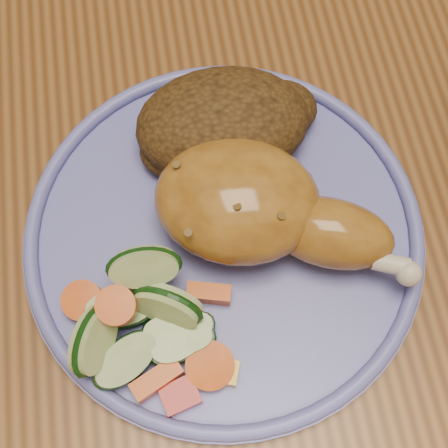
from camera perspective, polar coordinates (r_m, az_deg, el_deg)
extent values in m
plane|color=#53321C|center=(1.18, 3.67, -11.86)|extent=(4.00, 4.00, 0.00)
cube|color=brown|center=(0.48, 8.80, 4.80)|extent=(0.90, 1.40, 0.04)
cylinder|color=#4C2D16|center=(1.11, -8.51, 7.63)|extent=(0.04, 0.04, 0.41)
cylinder|color=#4C2D16|center=(1.15, 9.80, 10.09)|extent=(0.04, 0.04, 0.41)
cylinder|color=#6265B6|center=(0.43, 0.00, -1.09)|extent=(0.27, 0.27, 0.01)
torus|color=#6265B6|center=(0.42, 0.00, -0.53)|extent=(0.27, 0.27, 0.01)
ellipsoid|color=#A96F23|center=(0.40, 1.21, 2.16)|extent=(0.13, 0.11, 0.06)
ellipsoid|color=#A96F23|center=(0.40, 9.68, -0.81)|extent=(0.09, 0.07, 0.04)
sphere|color=beige|center=(0.41, 16.54, -4.37)|extent=(0.02, 0.02, 0.02)
ellipsoid|color=#4A3012|center=(0.43, -0.13, 9.17)|extent=(0.12, 0.09, 0.05)
ellipsoid|color=#4A3012|center=(0.45, 4.75, 10.32)|extent=(0.06, 0.05, 0.03)
ellipsoid|color=#4A3012|center=(0.44, -4.50, 6.84)|extent=(0.05, 0.04, 0.02)
cube|color=#A50A05|center=(0.39, -4.05, -15.38)|extent=(0.03, 0.02, 0.01)
cube|color=#E5A507|center=(0.39, -0.04, -13.33)|extent=(0.02, 0.02, 0.01)
cylinder|color=#E35107|center=(0.39, -1.30, -12.81)|extent=(0.03, 0.03, 0.02)
cylinder|color=#E35107|center=(0.38, -9.83, -7.38)|extent=(0.02, 0.03, 0.01)
cube|color=#E35107|center=(0.39, -6.15, -13.97)|extent=(0.03, 0.02, 0.01)
cube|color=#E35107|center=(0.40, -1.38, -6.37)|extent=(0.03, 0.02, 0.01)
cylinder|color=#E35107|center=(0.41, -12.77, -6.89)|extent=(0.03, 0.03, 0.02)
cylinder|color=#B7C983|center=(0.39, -3.84, -10.43)|extent=(0.06, 0.06, 0.02)
cylinder|color=#B7C983|center=(0.39, -11.86, -10.29)|extent=(0.05, 0.05, 0.04)
cylinder|color=#B7C983|center=(0.38, -7.33, -3.89)|extent=(0.04, 0.04, 0.04)
cylinder|color=#B7C983|center=(0.39, -8.97, -12.15)|extent=(0.06, 0.06, 0.02)
cylinder|color=#B7C983|center=(0.40, -9.45, -7.67)|extent=(0.04, 0.05, 0.02)
cylinder|color=#B7C983|center=(0.39, -5.20, -7.41)|extent=(0.05, 0.04, 0.04)
cylinder|color=#B7C983|center=(0.39, -4.17, -10.09)|extent=(0.05, 0.05, 0.02)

